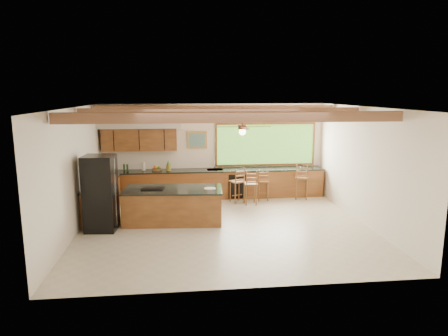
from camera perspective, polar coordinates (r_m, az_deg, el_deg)
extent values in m
plane|color=beige|center=(10.21, 0.16, -8.41)|extent=(7.20, 7.20, 0.00)
cube|color=white|center=(13.01, -1.44, 2.56)|extent=(7.20, 0.04, 3.00)
cube|color=white|center=(6.69, 3.30, -5.32)|extent=(7.20, 0.04, 3.00)
cube|color=white|center=(10.08, -20.62, -0.52)|extent=(0.04, 6.50, 3.00)
cube|color=white|center=(10.83, 19.46, 0.29)|extent=(0.04, 6.50, 3.00)
cube|color=tan|center=(9.65, 0.17, 8.67)|extent=(7.20, 6.50, 0.04)
cube|color=#8E6247|center=(8.07, 1.45, 7.27)|extent=(7.10, 0.15, 0.22)
cube|color=#8E6247|center=(10.16, -0.15, 7.98)|extent=(7.10, 0.15, 0.22)
cube|color=#8E6247|center=(11.95, -1.08, 8.39)|extent=(7.10, 0.15, 0.22)
cube|color=brown|center=(12.79, -11.95, 4.00)|extent=(2.30, 0.35, 0.70)
cube|color=beige|center=(12.67, -12.09, 6.66)|extent=(2.60, 0.50, 0.48)
cylinder|color=#FFEABF|center=(12.77, -15.18, 5.52)|extent=(0.10, 0.10, 0.01)
cylinder|color=#FFEABF|center=(12.64, -8.87, 5.71)|extent=(0.10, 0.10, 0.01)
cube|color=#7AC446|center=(13.21, 5.94, 3.38)|extent=(3.20, 0.04, 1.30)
cube|color=#BB8139|center=(12.90, -3.88, 4.04)|extent=(0.64, 0.03, 0.54)
cube|color=#3E6F52|center=(12.88, -3.87, 4.03)|extent=(0.54, 0.01, 0.44)
cube|color=brown|center=(12.88, -1.29, -2.32)|extent=(7.00, 0.65, 0.88)
cube|color=black|center=(12.78, -1.30, -0.32)|extent=(7.04, 0.69, 0.04)
cube|color=brown|center=(11.52, -17.00, -4.36)|extent=(0.65, 2.35, 0.88)
cube|color=black|center=(11.42, -17.13, -2.13)|extent=(0.69, 2.39, 0.04)
cube|color=black|center=(12.64, 2.01, -2.67)|extent=(0.60, 0.02, 0.78)
cube|color=silver|center=(12.78, -1.30, -0.29)|extent=(0.50, 0.38, 0.03)
cylinder|color=silver|center=(12.94, -1.38, 0.59)|extent=(0.03, 0.03, 0.30)
cylinder|color=silver|center=(12.82, -1.34, 1.09)|extent=(0.03, 0.20, 0.03)
cylinder|color=silver|center=(12.83, -11.42, 0.22)|extent=(0.11, 0.11, 0.27)
cylinder|color=#1D3F19|center=(12.98, -14.08, 0.09)|extent=(0.06, 0.06, 0.21)
cylinder|color=#1D3F19|center=(12.83, -13.64, 0.03)|extent=(0.06, 0.06, 0.22)
cube|color=black|center=(13.44, 11.31, 0.29)|extent=(0.20, 0.17, 0.08)
cube|color=brown|center=(10.60, -7.24, -5.37)|extent=(2.58, 1.33, 0.85)
cube|color=black|center=(10.49, -7.30, -3.05)|extent=(2.62, 1.38, 0.04)
cube|color=black|center=(10.54, -10.13, -2.90)|extent=(0.59, 0.48, 0.02)
cylinder|color=silver|center=(10.40, -2.03, -2.94)|extent=(0.31, 0.31, 0.02)
cube|color=black|center=(10.20, -17.24, -3.46)|extent=(0.78, 0.76, 1.86)
cube|color=silver|center=(10.14, -15.23, -3.44)|extent=(0.02, 0.05, 1.71)
cube|color=brown|center=(12.61, 5.60, -1.88)|extent=(0.39, 0.39, 0.04)
cylinder|color=brown|center=(12.52, 5.07, -3.44)|extent=(0.03, 0.03, 0.59)
cylinder|color=brown|center=(12.57, 6.34, -3.39)|extent=(0.03, 0.03, 0.59)
cylinder|color=brown|center=(12.79, 4.82, -3.13)|extent=(0.03, 0.03, 0.59)
cylinder|color=brown|center=(12.84, 6.07, -3.09)|extent=(0.03, 0.03, 0.59)
cube|color=brown|center=(12.26, 1.89, -1.93)|extent=(0.51, 0.51, 0.04)
cylinder|color=brown|center=(12.17, 1.26, -3.67)|extent=(0.04, 0.04, 0.64)
cylinder|color=brown|center=(12.22, 2.71, -3.63)|extent=(0.04, 0.04, 0.64)
cylinder|color=brown|center=(12.47, 1.08, -3.32)|extent=(0.04, 0.04, 0.64)
cylinder|color=brown|center=(12.51, 2.49, -3.28)|extent=(0.04, 0.04, 0.64)
cube|color=brown|center=(12.06, 3.81, -2.24)|extent=(0.39, 0.39, 0.04)
cylinder|color=brown|center=(11.97, 3.20, -3.97)|extent=(0.04, 0.04, 0.62)
cylinder|color=brown|center=(12.02, 4.63, -3.93)|extent=(0.04, 0.04, 0.62)
cylinder|color=brown|center=(12.26, 2.97, -3.62)|extent=(0.04, 0.04, 0.62)
cylinder|color=brown|center=(12.31, 4.36, -3.58)|extent=(0.04, 0.04, 0.62)
cube|color=brown|center=(12.90, 11.04, -1.34)|extent=(0.51, 0.51, 0.04)
cylinder|color=brown|center=(12.78, 10.50, -3.08)|extent=(0.04, 0.04, 0.67)
cylinder|color=brown|center=(12.88, 11.89, -3.03)|extent=(0.04, 0.04, 0.67)
cylinder|color=brown|center=(13.08, 10.09, -2.75)|extent=(0.04, 0.04, 0.67)
cylinder|color=brown|center=(13.18, 11.45, -2.70)|extent=(0.04, 0.04, 0.67)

